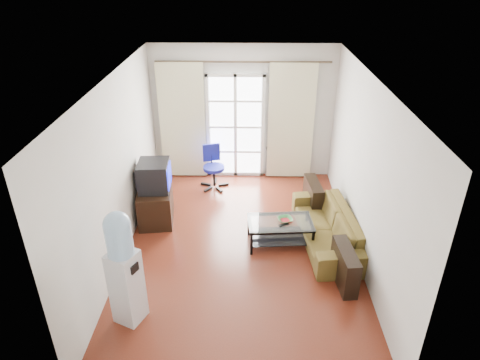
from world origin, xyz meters
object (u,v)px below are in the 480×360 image
object	(u,v)px
coffee_table	(280,229)
tv_stand	(156,204)
crt_tv	(153,176)
water_cooler	(123,266)
sofa	(327,227)
task_chair	(214,175)

from	to	relation	value
coffee_table	tv_stand	size ratio (longest dim) A/B	1.27
tv_stand	crt_tv	xyz separation A→B (m)	(-0.00, 0.01, 0.55)
tv_stand	water_cooler	distance (m)	2.36
crt_tv	water_cooler	xyz separation A→B (m)	(0.11, -2.31, -0.03)
sofa	tv_stand	distance (m)	2.93
coffee_table	water_cooler	size ratio (longest dim) A/B	0.67
sofa	coffee_table	world-z (taller)	sofa
coffee_table	task_chair	distance (m)	2.24
tv_stand	task_chair	size ratio (longest dim) A/B	0.97
sofa	crt_tv	size ratio (longest dim) A/B	3.50
tv_stand	crt_tv	size ratio (longest dim) A/B	1.45
task_chair	crt_tv	bearing A→B (deg)	-143.42
crt_tv	sofa	bearing A→B (deg)	-15.21
sofa	coffee_table	xyz separation A→B (m)	(-0.75, -0.06, -0.02)
coffee_table	water_cooler	distance (m)	2.65
sofa	task_chair	bearing A→B (deg)	-138.61
task_chair	coffee_table	bearing A→B (deg)	-74.16
sofa	tv_stand	bearing A→B (deg)	-107.19
sofa	water_cooler	xyz separation A→B (m)	(-2.76, -1.70, 0.55)
sofa	coffee_table	distance (m)	0.76
tv_stand	coffee_table	bearing A→B (deg)	-24.41
sofa	task_chair	distance (m)	2.67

